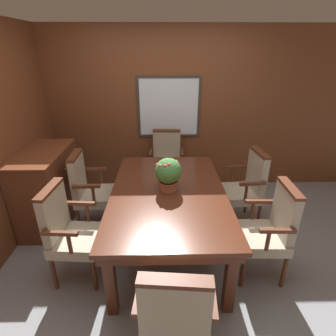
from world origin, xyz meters
name	(u,v)px	position (x,y,z in m)	size (l,w,h in m)	color
ground_plane	(167,254)	(0.00, 0.00, 0.00)	(14.00, 14.00, 0.00)	gray
wall_back	(165,112)	(0.00, 1.75, 1.23)	(7.20, 0.08, 2.45)	brown
dining_table	(168,198)	(0.02, 0.16, 0.65)	(1.22, 1.91, 0.73)	#4C2314
chair_right_far	(247,185)	(1.02, 0.61, 0.55)	(0.49, 0.54, 1.00)	#562B19
chair_left_near	(69,230)	(-0.94, -0.24, 0.55)	(0.48, 0.53, 1.00)	#562B19
chair_left_far	(89,188)	(-0.96, 0.58, 0.55)	(0.47, 0.52, 1.00)	#562B19
chair_right_near	(270,228)	(0.99, -0.25, 0.55)	(0.47, 0.52, 1.00)	#562B19
chair_head_far	(167,160)	(0.02, 1.46, 0.55)	(0.52, 0.47, 1.00)	#562B19
chair_head_near	(175,317)	(0.03, -1.16, 0.55)	(0.53, 0.49, 1.00)	#562B19
potted_plant	(168,173)	(0.02, 0.20, 0.93)	(0.28, 0.29, 0.36)	#9E5638
sideboard_cabinet	(48,188)	(-1.51, 0.69, 0.50)	(0.53, 1.03, 0.99)	brown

